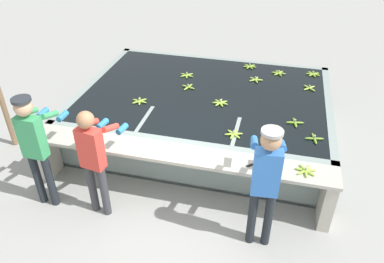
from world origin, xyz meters
The scene contains 20 objects.
ground_plane centered at (0.00, 0.00, 0.00)m, with size 80.00×80.00×0.00m, color #999993.
wash_tank centered at (0.00, 2.07, 0.40)m, with size 4.40×3.26×0.82m.
work_ledge centered at (0.00, 0.23, 0.59)m, with size 4.40×0.45×0.82m.
worker_0 centered at (-1.79, -0.33, 1.07)m, with size 0.42×0.73×1.75m.
worker_1 centered at (-0.96, -0.30, 0.99)m, with size 0.48×0.74×1.66m.
worker_2 centered at (1.25, -0.32, 1.08)m, with size 0.44×0.74×1.76m.
banana_bunch_floating_0 centered at (1.87, 1.02, 0.84)m, with size 0.28×0.28×0.08m.
banana_bunch_floating_1 centered at (0.65, 3.37, 0.84)m, with size 0.28×0.28×0.08m.
banana_bunch_floating_2 centered at (0.71, 0.85, 0.84)m, with size 0.28×0.28×0.08m.
banana_bunch_floating_3 centered at (1.24, 3.19, 0.84)m, with size 0.28×0.27×0.08m.
banana_bunch_floating_4 centered at (-0.33, 2.17, 0.84)m, with size 0.28×0.28×0.08m.
banana_bunch_floating_5 centered at (0.83, 2.78, 0.84)m, with size 0.27×0.28×0.08m.
banana_bunch_floating_6 centered at (1.90, 3.31, 0.84)m, with size 0.28×0.28×0.08m.
banana_bunch_floating_7 centered at (1.59, 1.40, 0.84)m, with size 0.28×0.28×0.08m.
banana_bunch_floating_8 centered at (-1.01, 1.46, 0.84)m, with size 0.28×0.28×0.08m.
banana_bunch_floating_9 centered at (0.35, 1.74, 0.84)m, with size 0.28×0.27×0.08m.
banana_bunch_floating_10 centered at (-0.48, 2.66, 0.84)m, with size 0.28×0.28×0.08m.
banana_bunch_floating_11 centered at (1.82, 2.67, 0.84)m, with size 0.22×0.22×0.08m.
banana_bunch_ledge_0 centered at (1.75, 0.23, 0.84)m, with size 0.28×0.28×0.08m.
knife_0 centered at (1.08, 0.22, 0.83)m, with size 0.29×0.25×0.02m.
Camera 1 is at (1.23, -3.77, 3.95)m, focal length 35.00 mm.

